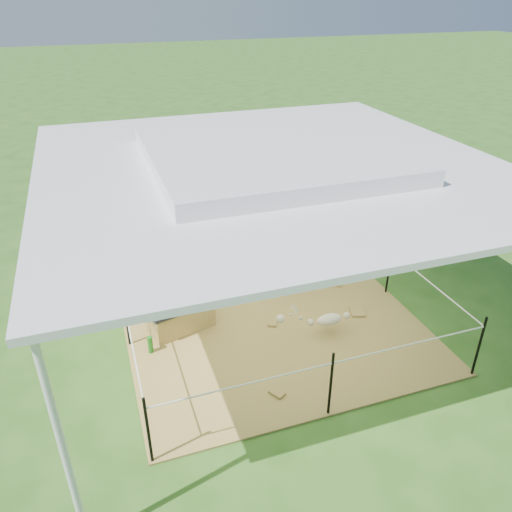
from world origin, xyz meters
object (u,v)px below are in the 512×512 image
object	(u,v)px
woman	(183,271)
green_bottle	(150,345)
straw_bale	(181,316)
picnic_table_near	(220,149)
distant_person	(235,143)
trash_barrel	(327,154)
picnic_table_far	(316,129)
pony	(283,259)
foal	(329,318)

from	to	relation	value
woman	green_bottle	bearing A→B (deg)	-70.95
woman	straw_bale	bearing A→B (deg)	-105.65
picnic_table_near	woman	bearing A→B (deg)	-127.34
picnic_table_near	distant_person	bearing A→B (deg)	-53.07
woman	trash_barrel	world-z (taller)	woman
straw_bale	trash_barrel	distance (m)	8.50
picnic_table_near	picnic_table_far	xyz separation A→B (m)	(3.81, 1.23, 0.00)
pony	trash_barrel	bearing A→B (deg)	-26.93
woman	picnic_table_far	distance (m)	11.34
green_bottle	pony	world-z (taller)	pony
picnic_table_near	foal	bearing A→B (deg)	-112.77
straw_bale	trash_barrel	size ratio (longest dim) A/B	1.07
picnic_table_far	straw_bale	bearing A→B (deg)	-119.20
picnic_table_far	foal	bearing A→B (deg)	-107.36
woman	distant_person	size ratio (longest dim) A/B	0.91
straw_bale	green_bottle	size ratio (longest dim) A/B	3.60
straw_bale	distant_person	world-z (taller)	distant_person
foal	picnic_table_near	xyz separation A→B (m)	(0.69, 8.88, 0.11)
woman	pony	bearing A→B (deg)	95.30
trash_barrel	distant_person	distance (m)	2.80
green_bottle	foal	size ratio (longest dim) A/B	0.27
picnic_table_near	trash_barrel	bearing A→B (deg)	-48.93
picnic_table_near	picnic_table_far	world-z (taller)	picnic_table_far
woman	distant_person	bearing A→B (deg)	142.19
pony	picnic_table_near	distance (m)	7.30
woman	picnic_table_far	xyz separation A→B (m)	(6.57, 9.23, -0.64)
pony	woman	bearing A→B (deg)	117.01
straw_bale	woman	xyz separation A→B (m)	(0.10, 0.00, 0.82)
picnic_table_far	pony	bearing A→B (deg)	-111.98
straw_bale	woman	size ratio (longest dim) A/B	0.83
pony	picnic_table_far	size ratio (longest dim) A/B	0.57
woman	foal	xyz separation A→B (m)	(2.07, -0.88, -0.75)
pony	distant_person	xyz separation A→B (m)	(1.21, 6.98, 0.13)
woman	pony	world-z (taller)	woman
pony	distant_person	bearing A→B (deg)	-3.77
pony	trash_barrel	xyz separation A→B (m)	(3.63, 5.59, -0.06)
woman	trash_barrel	size ratio (longest dim) A/B	1.28
trash_barrel	picnic_table_far	xyz separation A→B (m)	(1.00, 2.90, -0.04)
straw_bale	foal	bearing A→B (deg)	-22.17
green_bottle	foal	distance (m)	2.75
pony	trash_barrel	distance (m)	6.67
pony	picnic_table_far	bearing A→B (deg)	-22.56
pony	picnic_table_far	world-z (taller)	pony
green_bottle	trash_barrel	xyz separation A→B (m)	(6.22, 6.78, 0.30)
green_bottle	picnic_table_far	bearing A→B (deg)	53.29
green_bottle	trash_barrel	bearing A→B (deg)	47.50
green_bottle	foal	xyz separation A→B (m)	(2.72, -0.43, 0.14)
woman	distant_person	world-z (taller)	woman
straw_bale	picnic_table_near	bearing A→B (deg)	70.33
foal	distant_person	bearing A→B (deg)	81.12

